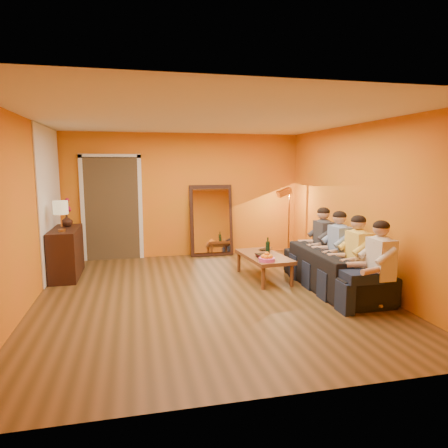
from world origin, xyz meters
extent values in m
cube|color=brown|center=(0.00, 0.00, 0.00)|extent=(5.00, 5.50, 0.00)
cube|color=white|center=(0.00, 0.00, 2.60)|extent=(5.00, 5.50, 0.00)
cube|color=orange|center=(0.00, 2.75, 1.30)|extent=(5.00, 0.00, 2.60)
cube|color=orange|center=(-2.50, 0.00, 1.30)|extent=(0.00, 5.50, 2.60)
cube|color=orange|center=(2.50, 0.00, 1.30)|extent=(0.00, 5.50, 2.60)
cube|color=white|center=(-2.48, 1.75, 1.30)|extent=(0.02, 1.90, 2.58)
cube|color=#3F2D19|center=(-1.50, 2.83, 1.05)|extent=(1.06, 0.30, 2.10)
cube|color=white|center=(-2.07, 2.71, 1.05)|extent=(0.08, 0.06, 2.20)
cube|color=white|center=(-0.93, 2.71, 1.05)|extent=(0.08, 0.06, 2.20)
cube|color=white|center=(-1.50, 2.71, 2.12)|extent=(1.22, 0.06, 0.08)
cube|color=black|center=(0.55, 2.63, 0.76)|extent=(0.92, 0.27, 1.51)
cube|color=white|center=(0.55, 2.59, 0.76)|extent=(0.78, 0.21, 1.35)
cube|color=black|center=(-2.24, 1.55, 0.42)|extent=(0.44, 1.18, 0.85)
imported|color=black|center=(2.00, -0.11, 0.32)|extent=(2.17, 0.85, 0.63)
cylinder|color=black|center=(1.13, 0.60, 0.58)|extent=(0.07, 0.07, 0.31)
imported|color=#B27F3F|center=(1.20, 0.77, 0.47)|extent=(0.10, 0.10, 0.09)
imported|color=black|center=(1.26, 1.00, 0.43)|extent=(0.35, 0.32, 0.02)
imported|color=black|center=(0.90, 0.45, 0.43)|extent=(0.17, 0.22, 0.02)
imported|color=maroon|center=(0.91, 0.46, 0.45)|extent=(0.18, 0.24, 0.02)
imported|color=black|center=(0.90, 0.44, 0.47)|extent=(0.20, 0.25, 0.02)
imported|color=black|center=(-2.24, 1.80, 0.95)|extent=(0.20, 0.20, 0.21)
camera|label=1|loc=(-1.05, -5.70, 1.95)|focal=32.00mm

